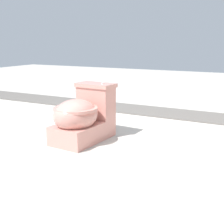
% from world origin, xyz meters
% --- Properties ---
extents(ground_plane, '(14.00, 14.00, 0.00)m').
position_xyz_m(ground_plane, '(0.00, 0.00, 0.00)').
color(ground_plane, '#B7B2A8').
extents(gravel_strip, '(0.56, 8.00, 0.01)m').
position_xyz_m(gravel_strip, '(-1.39, 0.50, 0.01)').
color(gravel_strip, '#605B56').
rests_on(gravel_strip, ground).
extents(toilet, '(0.66, 0.42, 0.52)m').
position_xyz_m(toilet, '(0.03, -0.16, 0.22)').
color(toilet, tan).
rests_on(toilet, ground).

